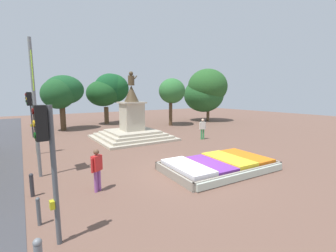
# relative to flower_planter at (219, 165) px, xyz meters

# --- Properties ---
(ground_plane) EXTENTS (75.48, 75.48, 0.00)m
(ground_plane) POSITION_rel_flower_planter_xyz_m (-1.42, 0.63, -0.23)
(ground_plane) COLOR brown
(flower_planter) EXTENTS (5.55, 3.52, 0.52)m
(flower_planter) POSITION_rel_flower_planter_xyz_m (0.00, 0.00, 0.00)
(flower_planter) COLOR #38281C
(flower_planter) RESTS_ON ground_plane
(statue_monument) EXTENTS (5.79, 5.79, 5.47)m
(statue_monument) POSITION_rel_flower_planter_xyz_m (-0.34, 9.43, 0.75)
(statue_monument) COLOR #B2A893
(statue_monument) RESTS_ON ground_plane
(traffic_light_near_crossing) EXTENTS (0.41, 0.30, 3.43)m
(traffic_light_near_crossing) POSITION_rel_flower_planter_xyz_m (-7.45, -1.75, 2.13)
(traffic_light_near_crossing) COLOR #4C5156
(traffic_light_near_crossing) RESTS_ON ground_plane
(traffic_light_mid_block) EXTENTS (0.41, 0.30, 3.79)m
(traffic_light_mid_block) POSITION_rel_flower_planter_xyz_m (-7.35, 8.19, 2.42)
(traffic_light_mid_block) COLOR slate
(traffic_light_mid_block) RESTS_ON ground_plane
(traffic_light_far_corner) EXTENTS (0.41, 0.28, 3.76)m
(traffic_light_far_corner) POSITION_rel_flower_planter_xyz_m (-7.30, 14.59, 2.35)
(traffic_light_far_corner) COLOR #2D2D33
(traffic_light_far_corner) RESTS_ON ground_plane
(banner_pole) EXTENTS (0.14, 1.16, 6.01)m
(banner_pole) POSITION_rel_flower_planter_xyz_m (-7.38, 3.76, 3.08)
(banner_pole) COLOR slate
(banner_pole) RESTS_ON ground_plane
(pedestrian_near_planter) EXTENTS (0.50, 0.39, 1.64)m
(pedestrian_near_planter) POSITION_rel_flower_planter_xyz_m (-5.67, 0.79, 0.71)
(pedestrian_near_planter) COLOR #8C4C99
(pedestrian_near_planter) RESTS_ON ground_plane
(pedestrian_crossing_plaza) EXTENTS (0.55, 0.33, 1.70)m
(pedestrian_crossing_plaza) POSITION_rel_flower_planter_xyz_m (4.36, 6.08, 0.75)
(pedestrian_crossing_plaza) COLOR #338C4C
(pedestrian_crossing_plaza) RESTS_ON ground_plane
(kerb_bollard_mid_a) EXTENTS (0.12, 0.12, 0.83)m
(kerb_bollard_mid_a) POSITION_rel_flower_planter_xyz_m (-7.70, -0.57, 0.20)
(kerb_bollard_mid_a) COLOR #4C5156
(kerb_bollard_mid_a) RESTS_ON ground_plane
(kerb_bollard_mid_b) EXTENTS (0.15, 0.15, 0.87)m
(kerb_bollard_mid_b) POSITION_rel_flower_planter_xyz_m (-7.78, 1.62, 0.23)
(kerb_bollard_mid_b) COLOR #2D2D33
(kerb_bollard_mid_b) RESTS_ON ground_plane
(park_tree_far_left) EXTENTS (3.62, 3.75, 5.54)m
(park_tree_far_left) POSITION_rel_flower_planter_xyz_m (7.09, 14.50, 3.80)
(park_tree_far_left) COLOR #4C3823
(park_tree_far_left) RESTS_ON ground_plane
(park_tree_behind_statue) EXTENTS (5.27, 4.35, 6.17)m
(park_tree_behind_statue) POSITION_rel_flower_planter_xyz_m (1.34, 19.83, 3.94)
(park_tree_behind_statue) COLOR brown
(park_tree_behind_statue) RESTS_ON ground_plane
(park_tree_far_right) EXTENTS (5.55, 5.85, 7.05)m
(park_tree_far_right) POSITION_rel_flower_planter_xyz_m (13.37, 15.60, 3.88)
(park_tree_far_right) COLOR brown
(park_tree_far_right) RESTS_ON ground_plane
(park_tree_street_side) EXTENTS (4.22, 3.99, 5.59)m
(park_tree_street_side) POSITION_rel_flower_planter_xyz_m (-4.17, 17.71, 3.68)
(park_tree_street_side) COLOR #4C3823
(park_tree_street_side) RESTS_ON ground_plane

